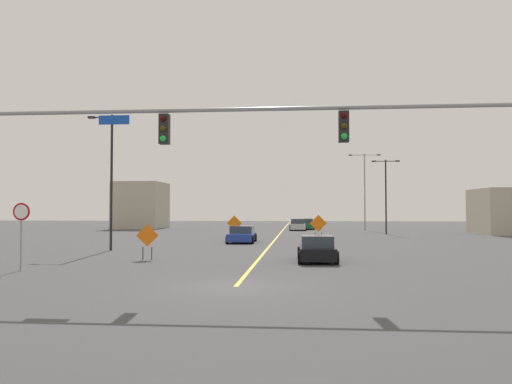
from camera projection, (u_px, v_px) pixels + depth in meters
The scene contains 15 objects.
ground at pixel (236, 287), 17.09m from camera, with size 198.01×198.01×0.00m, color #444447.
road_centre_stripe at pixel (285, 228), 71.85m from camera, with size 0.16×110.00×0.01m.
traffic_signal_assembly at pixel (327, 137), 16.98m from camera, with size 18.63×0.44×6.40m.
stop_sign at pixel (21, 223), 21.60m from camera, with size 0.76×0.07×2.91m.
street_lamp_near_left at pixel (365, 185), 64.74m from camera, with size 4.04×0.24×9.82m.
street_lamp_mid_right at pixel (110, 176), 32.45m from camera, with size 1.68×0.24×8.77m.
street_lamp_far_right at pixel (386, 190), 53.63m from camera, with size 2.92×0.24×7.96m.
construction_sign_left_shoulder at pixel (147, 237), 26.43m from camera, with size 1.15×0.32×1.85m.
construction_sign_median_far at pixel (318, 225), 41.13m from camera, with size 1.40×0.20×2.21m.
construction_sign_left_lane at pixel (234, 224), 43.64m from camera, with size 1.31×0.15×2.12m.
car_green_passing at pixel (306, 224), 66.99m from camera, with size 2.20×4.51×1.44m.
car_blue_near at pixel (242, 234), 40.28m from camera, with size 2.22×4.53×1.32m.
car_silver_distant at pixel (298, 225), 63.55m from camera, with size 2.16×3.97×1.47m.
car_black_approaching at pixel (317, 249), 25.38m from camera, with size 1.99×3.90×1.32m.
roadside_building_west at pixel (141, 205), 70.61m from camera, with size 6.27×7.54×6.44m.
Camera 1 is at (2.18, -17.06, 2.62)m, focal length 35.30 mm.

